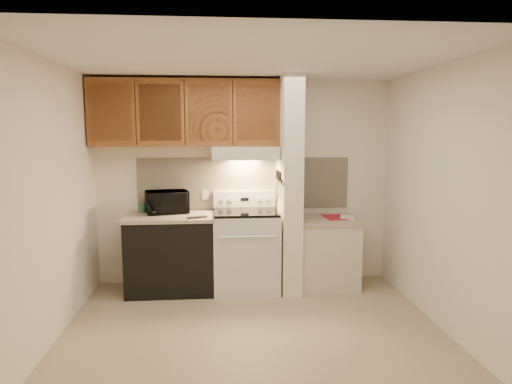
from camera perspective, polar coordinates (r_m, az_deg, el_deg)
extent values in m
plane|color=tan|center=(4.53, -0.31, -16.89)|extent=(3.60, 3.60, 0.00)
plane|color=white|center=(4.16, -0.34, 16.20)|extent=(3.60, 3.60, 0.00)
cube|color=white|center=(5.65, -1.50, 1.25)|extent=(3.60, 2.50, 0.02)
cube|color=white|center=(4.41, -24.34, -1.26)|extent=(0.02, 3.00, 2.50)
cube|color=white|center=(4.66, 22.31, -0.70)|extent=(0.02, 3.00, 2.50)
cube|color=beige|center=(5.64, -1.49, 1.08)|extent=(2.60, 0.02, 0.63)
cube|color=silver|center=(5.46, -1.26, -7.43)|extent=(0.76, 0.65, 0.92)
cube|color=black|center=(5.14, -1.05, -7.92)|extent=(0.50, 0.01, 0.30)
cylinder|color=silver|center=(5.05, -1.02, -5.63)|extent=(0.65, 0.02, 0.02)
cube|color=black|center=(5.36, -1.28, -2.52)|extent=(0.74, 0.64, 0.03)
cube|color=silver|center=(5.62, -1.46, -0.85)|extent=(0.76, 0.08, 0.20)
cube|color=black|center=(5.58, -1.43, -0.91)|extent=(0.10, 0.01, 0.04)
cylinder|color=silver|center=(5.56, -4.31, -0.95)|extent=(0.05, 0.02, 0.05)
cylinder|color=silver|center=(5.57, -3.28, -0.94)|extent=(0.05, 0.02, 0.05)
cylinder|color=silver|center=(5.59, 0.41, -0.89)|extent=(0.05, 0.02, 0.05)
cylinder|color=silver|center=(5.60, 1.43, -0.88)|extent=(0.05, 0.02, 0.05)
cube|color=black|center=(5.50, -10.55, -7.73)|extent=(1.00, 0.63, 0.87)
cube|color=#B6A68D|center=(5.39, -10.67, -3.06)|extent=(1.04, 0.67, 0.04)
cube|color=black|center=(5.17, -7.37, -3.15)|extent=(0.23, 0.15, 0.02)
cylinder|color=#2B6358|center=(5.64, -14.00, -1.90)|extent=(0.12, 0.12, 0.11)
cube|color=beige|center=(5.64, -6.35, -0.35)|extent=(0.08, 0.01, 0.12)
imported|color=black|center=(5.51, -11.08, -1.23)|extent=(0.55, 0.44, 0.27)
cube|color=white|center=(5.36, 4.17, 0.88)|extent=(0.22, 0.70, 2.50)
cube|color=brown|center=(5.34, 2.94, 1.40)|extent=(0.01, 0.70, 0.04)
cube|color=black|center=(5.28, 2.95, 1.56)|extent=(0.02, 0.42, 0.04)
cube|color=silver|center=(5.14, 3.05, 0.26)|extent=(0.01, 0.03, 0.16)
cylinder|color=black|center=(5.12, 3.06, 1.92)|extent=(0.02, 0.02, 0.10)
cube|color=silver|center=(5.22, 2.93, 0.26)|extent=(0.01, 0.04, 0.18)
cylinder|color=black|center=(5.18, 2.96, 1.99)|extent=(0.02, 0.02, 0.10)
cube|color=silver|center=(5.30, 2.80, 0.27)|extent=(0.01, 0.04, 0.20)
cylinder|color=black|center=(5.29, 2.81, 2.11)|extent=(0.02, 0.02, 0.10)
cube|color=silver|center=(5.37, 2.70, 0.59)|extent=(0.01, 0.04, 0.16)
cylinder|color=black|center=(5.35, 2.72, 2.18)|extent=(0.02, 0.02, 0.10)
cube|color=silver|center=(5.46, 2.59, 0.59)|extent=(0.01, 0.04, 0.18)
cylinder|color=black|center=(5.42, 2.62, 2.25)|extent=(0.02, 0.02, 0.10)
cube|color=gray|center=(5.52, 2.53, 0.34)|extent=(0.03, 0.10, 0.23)
cube|color=beige|center=(5.61, 8.77, -7.69)|extent=(0.70, 0.60, 0.81)
cube|color=#B6A68D|center=(5.51, 8.86, -3.42)|extent=(0.74, 0.64, 0.04)
cube|color=red|center=(5.53, 9.87, -3.13)|extent=(0.26, 0.34, 0.01)
cube|color=white|center=(5.47, 11.36, -3.14)|extent=(0.18, 0.15, 0.04)
cube|color=beige|center=(5.40, -1.38, 4.94)|extent=(0.78, 0.44, 0.15)
cube|color=beige|center=(5.19, -1.24, 4.34)|extent=(0.78, 0.04, 0.06)
cube|color=brown|center=(5.45, -8.79, 9.72)|extent=(2.18, 0.33, 0.77)
cube|color=brown|center=(5.41, -17.71, 9.47)|extent=(0.46, 0.01, 0.63)
cube|color=black|center=(5.35, -14.83, 9.59)|extent=(0.01, 0.01, 0.73)
cube|color=brown|center=(5.31, -11.89, 9.70)|extent=(0.46, 0.01, 0.63)
cube|color=black|center=(5.29, -8.92, 9.78)|extent=(0.01, 0.01, 0.73)
cube|color=brown|center=(5.28, -5.92, 9.84)|extent=(0.46, 0.01, 0.63)
cube|color=black|center=(5.28, -2.92, 9.87)|extent=(0.01, 0.01, 0.73)
cube|color=brown|center=(5.29, 0.08, 9.87)|extent=(0.46, 0.01, 0.63)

